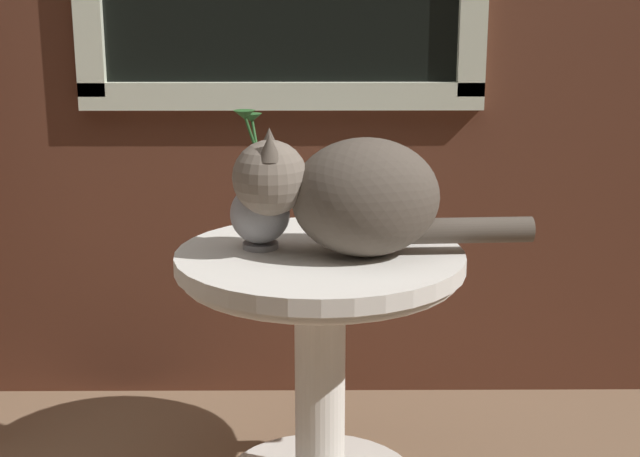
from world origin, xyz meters
The scene contains 3 objects.
wicker_side_table centered at (0.29, 0.10, 0.39)m, with size 0.60×0.60×0.56m.
cat centered at (0.36, 0.07, 0.69)m, with size 0.62×0.26×0.26m.
pewter_vase_with_ivy centered at (0.17, 0.13, 0.66)m, with size 0.13×0.13×0.29m.
Camera 1 is at (0.28, -1.70, 1.08)m, focal length 50.50 mm.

